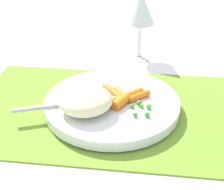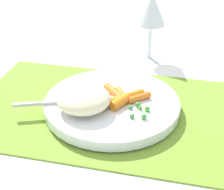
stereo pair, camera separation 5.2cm
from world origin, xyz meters
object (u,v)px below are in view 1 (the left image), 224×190
Objects in this scene: plate at (112,104)px; wine_glass at (141,11)px; carrot_portion at (123,96)px; rice_mound at (85,100)px; fork at (85,102)px.

plate is 0.26m from wine_glass.
carrot_portion is 0.58× the size of wine_glass.
wine_glass is at bearing 81.76° from plate.
fork is at bearing 105.31° from rice_mound.
plate is at bearing 20.50° from fork.
fork is (-0.01, 0.02, -0.02)m from rice_mound.
rice_mound is 0.30m from wine_glass.
fork reaches higher than plate.
wine_glass is (0.08, 0.26, 0.09)m from fork.
wine_glass reaches higher than carrot_portion.
plate is 1.55× the size of wine_glass.
carrot_portion is at bearing 6.10° from plate.
carrot_portion reaches higher than plate.
rice_mound is 0.47× the size of fork.
fork is at bearing -159.50° from plate.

